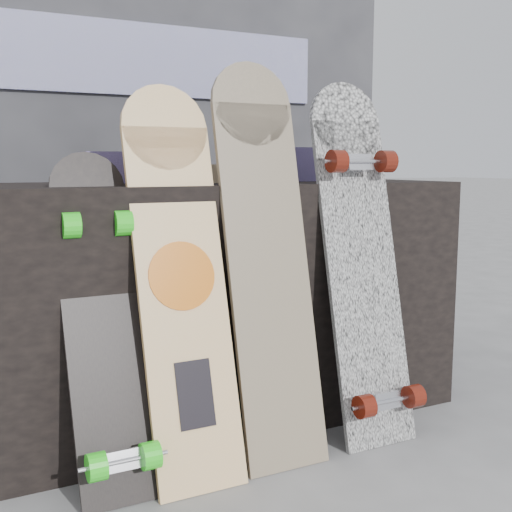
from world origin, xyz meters
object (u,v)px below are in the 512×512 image
vendor_table (217,300)px  longboard_celtic (266,248)px  longboard_cascadia (362,254)px  longboard_geisha (180,270)px  skateboard_dark (103,318)px

vendor_table → longboard_celtic: longboard_celtic is taller
longboard_cascadia → longboard_celtic: bearing=177.2°
longboard_celtic → longboard_cascadia: size_ratio=1.04×
longboard_geisha → longboard_cascadia: longboard_cascadia is taller
longboard_geisha → longboard_celtic: (0.27, 0.00, 0.05)m
vendor_table → longboard_cascadia: size_ratio=1.43×
longboard_geisha → skateboard_dark: longboard_geisha is taller
longboard_celtic → longboard_cascadia: longboard_celtic is taller
longboard_geisha → longboard_celtic: bearing=0.3°
longboard_celtic → longboard_geisha: bearing=-179.7°
longboard_cascadia → longboard_geisha: bearing=178.6°
longboard_cascadia → vendor_table: bearing=133.8°
longboard_celtic → longboard_cascadia: bearing=-2.8°
longboard_geisha → skateboard_dark: size_ratio=1.21×
skateboard_dark → longboard_cascadia: bearing=-2.2°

